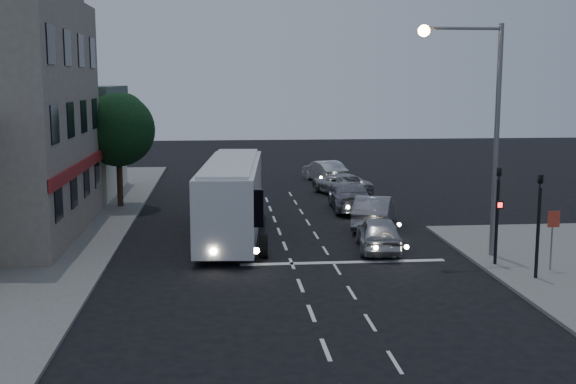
{
  "coord_description": "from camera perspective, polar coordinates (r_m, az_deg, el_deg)",
  "views": [
    {
      "loc": [
        -2.67,
        -24.85,
        7.0
      ],
      "look_at": [
        0.21,
        5.82,
        2.2
      ],
      "focal_mm": 45.0,
      "sensor_mm": 36.0,
      "label": 1
    }
  ],
  "objects": [
    {
      "name": "traffic_signal_side",
      "position": [
        26.47,
        19.22,
        -1.6
      ],
      "size": [
        0.18,
        0.15,
        4.1
      ],
      "color": "black",
      "rests_on": "sidewalk_near"
    },
    {
      "name": "low_building_north",
      "position": [
        46.28,
        -18.93,
        3.9
      ],
      "size": [
        9.4,
        9.4,
        6.5
      ],
      "color": "beige",
      "rests_on": "sidewalk_far"
    },
    {
      "name": "regulatory_sign",
      "position": [
        27.9,
        20.19,
        -2.86
      ],
      "size": [
        0.45,
        0.12,
        2.2
      ],
      "color": "slate",
      "rests_on": "sidewalk_near"
    },
    {
      "name": "car_sedan_a",
      "position": [
        34.62,
        6.8,
        -1.55
      ],
      "size": [
        2.99,
        5.01,
        1.56
      ],
      "primitive_type": "imported",
      "rotation": [
        0.0,
        0.0,
        2.84
      ],
      "color": "gray",
      "rests_on": "ground"
    },
    {
      "name": "streetlight",
      "position": [
        28.87,
        15.02,
        6.04
      ],
      "size": [
        3.32,
        0.44,
        9.0
      ],
      "color": "slate",
      "rests_on": "sidewalk_near"
    },
    {
      "name": "car_sedan_c",
      "position": [
        44.48,
        4.19,
        0.64
      ],
      "size": [
        3.66,
        5.22,
        1.32
      ],
      "primitive_type": "imported",
      "rotation": [
        0.0,
        0.0,
        3.48
      ],
      "color": "#A2A2A2",
      "rests_on": "ground"
    },
    {
      "name": "tour_bus",
      "position": [
        32.25,
        -4.46,
        -0.32
      ],
      "size": [
        3.26,
        11.44,
        3.46
      ],
      "rotation": [
        0.0,
        0.0,
        -0.08
      ],
      "color": "silver",
      "rests_on": "ground"
    },
    {
      "name": "traffic_signal_main",
      "position": [
        27.99,
        16.24,
        -0.92
      ],
      "size": [
        0.25,
        0.35,
        4.1
      ],
      "color": "black",
      "rests_on": "sidewalk_near"
    },
    {
      "name": "car_extra",
      "position": [
        49.91,
        2.91,
        1.65
      ],
      "size": [
        2.74,
        4.82,
        1.5
      ],
      "primitive_type": "imported",
      "rotation": [
        0.0,
        0.0,
        3.41
      ],
      "color": "silver",
      "rests_on": "ground"
    },
    {
      "name": "ground",
      "position": [
        25.96,
        0.74,
        -6.79
      ],
      "size": [
        120.0,
        120.0,
        0.0
      ],
      "primitive_type": "plane",
      "color": "black"
    },
    {
      "name": "car_suv",
      "position": [
        30.04,
        7.19,
        -3.28
      ],
      "size": [
        2.23,
        4.41,
        1.44
      ],
      "primitive_type": "imported",
      "rotation": [
        0.0,
        0.0,
        3.01
      ],
      "color": "#A9AAAD",
      "rests_on": "ground"
    },
    {
      "name": "road_markings",
      "position": [
        29.28,
        2.56,
        -4.97
      ],
      "size": [
        8.0,
        30.55,
        0.01
      ],
      "color": "silver",
      "rests_on": "ground"
    },
    {
      "name": "street_tree",
      "position": [
        40.34,
        -13.3,
        5.06
      ],
      "size": [
        4.0,
        4.0,
        6.2
      ],
      "color": "black",
      "rests_on": "sidewalk_far"
    },
    {
      "name": "car_sedan_b",
      "position": [
        39.07,
        4.96,
        -0.4
      ],
      "size": [
        2.32,
        5.17,
        1.47
      ],
      "primitive_type": "imported",
      "rotation": [
        0.0,
        0.0,
        3.09
      ],
      "color": "slate",
      "rests_on": "ground"
    }
  ]
}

